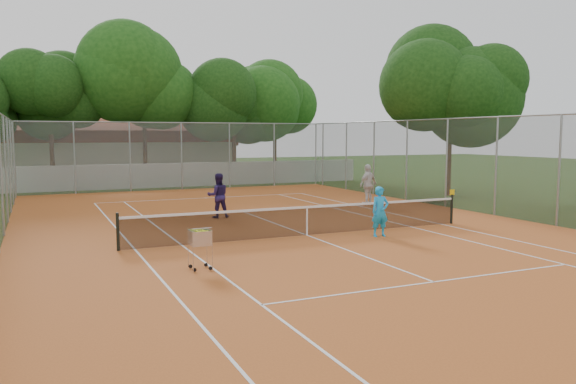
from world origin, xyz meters
name	(u,v)px	position (x,y,z in m)	size (l,w,h in m)	color
ground	(307,236)	(0.00, 0.00, 0.00)	(120.00, 120.00, 0.00)	#1A350E
court_pad	(307,236)	(0.00, 0.00, 0.01)	(18.00, 34.00, 0.02)	#B35922
court_lines	(307,235)	(0.00, 0.00, 0.02)	(10.98, 23.78, 0.01)	white
tennis_net	(307,220)	(0.00, 0.00, 0.51)	(11.88, 0.10, 0.98)	black
perimeter_fence	(307,175)	(0.00, 0.00, 2.00)	(18.00, 34.00, 4.00)	slate
boundary_wall	(174,175)	(0.00, 19.00, 0.75)	(26.00, 0.30, 1.50)	silver
clubhouse	(119,149)	(-2.00, 29.00, 2.20)	(16.40, 9.00, 4.40)	beige
tropical_trees	(163,109)	(0.00, 22.00, 5.00)	(29.00, 19.00, 10.00)	black
player_near	(380,212)	(2.06, -1.13, 0.83)	(0.59, 0.39, 1.61)	#1B9FE9
player_far_left	(218,196)	(-1.47, 4.95, 0.90)	(0.85, 0.66, 1.75)	#231848
player_far_right	(368,185)	(6.18, 6.10, 0.97)	(1.11, 0.46, 1.89)	silver
ball_hopper	(200,248)	(-4.42, -3.13, 0.55)	(0.51, 0.51, 1.06)	silver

